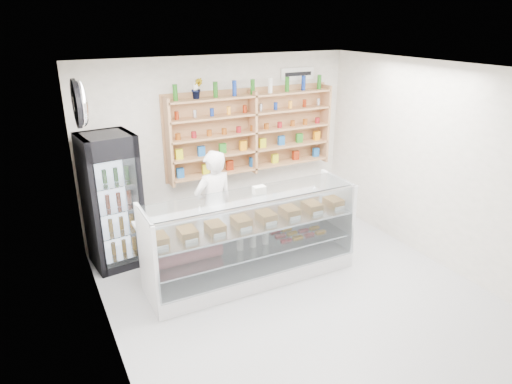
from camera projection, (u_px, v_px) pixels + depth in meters
room at (306, 196)px, 5.26m from camera, size 5.00×5.00×5.00m
display_counter at (251, 254)px, 6.14m from camera, size 2.81×0.84×1.22m
shop_worker at (214, 207)px, 6.44m from camera, size 0.65×0.48×1.65m
drinks_cooler at (112, 201)px, 6.29m from camera, size 0.76×0.74×1.90m
wall_shelving at (253, 132)px, 7.34m from camera, size 2.84×0.28×1.33m
potted_plant at (197, 88)px, 6.68m from camera, size 0.20×0.18×0.31m
security_mirror at (81, 103)px, 4.95m from camera, size 0.15×0.50×0.50m
wall_sign at (298, 74)px, 7.53m from camera, size 0.62×0.03×0.20m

